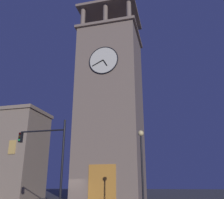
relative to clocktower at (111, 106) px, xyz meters
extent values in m
cube|color=gray|center=(0.00, -0.02, -0.60)|extent=(8.07, 7.50, 23.00)
cube|color=gray|center=(0.00, -0.02, 11.10)|extent=(8.67, 8.10, 0.40)
cylinder|color=gray|center=(-3.44, 3.13, 12.91)|extent=(0.70, 0.70, 3.22)
cylinder|color=gray|center=(0.00, 3.13, 12.91)|extent=(0.70, 0.70, 3.22)
cylinder|color=gray|center=(3.44, 3.13, 12.91)|extent=(0.70, 0.70, 3.22)
cylinder|color=gray|center=(-3.44, -3.17, 12.91)|extent=(0.70, 0.70, 3.22)
cylinder|color=gray|center=(0.00, -3.17, 12.91)|extent=(0.70, 0.70, 3.22)
cylinder|color=gray|center=(3.44, -3.17, 12.91)|extent=(0.70, 0.70, 3.22)
cube|color=gray|center=(0.00, -0.02, 14.72)|extent=(8.67, 8.10, 0.40)
cylinder|color=black|center=(0.00, -0.02, 16.10)|extent=(0.12, 0.12, 2.36)
cylinder|color=silver|center=(0.00, 3.79, 5.18)|extent=(3.84, 0.12, 3.84)
torus|color=black|center=(0.00, 3.81, 5.18)|extent=(4.00, 0.16, 4.00)
cube|color=black|center=(-0.27, 3.89, 4.72)|extent=(0.64, 0.06, 0.97)
cube|color=black|center=(0.74, 3.89, 4.82)|extent=(1.52, 0.06, 0.82)
cube|color=orange|center=(0.00, 3.68, -10.10)|extent=(3.20, 0.24, 4.00)
cube|color=#E0B259|center=(12.56, 3.15, -5.62)|extent=(1.00, 0.12, 1.80)
cylinder|color=black|center=(-0.35, 14.91, -8.90)|extent=(0.16, 0.16, 6.41)
cylinder|color=black|center=(1.47, 14.91, -6.43)|extent=(3.64, 0.12, 0.12)
cube|color=black|center=(3.29, 14.91, -6.86)|extent=(0.22, 0.30, 0.75)
sphere|color=#360505|center=(3.29, 15.09, -6.58)|extent=(0.16, 0.16, 0.16)
sphere|color=#392705|center=(3.29, 15.09, -6.83)|extent=(0.16, 0.16, 0.16)
sphere|color=#18C154|center=(3.29, 15.09, -7.08)|extent=(0.16, 0.16, 0.16)
cylinder|color=black|center=(-5.79, 13.01, -9.47)|extent=(0.14, 0.14, 5.28)
sphere|color=#F9DB8C|center=(-5.79, 13.01, -6.61)|extent=(0.44, 0.44, 0.44)
camera|label=1|loc=(-8.30, 31.64, -10.35)|focal=39.72mm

